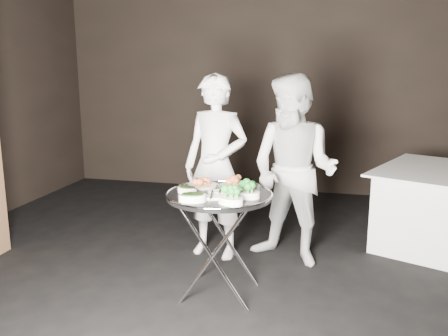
% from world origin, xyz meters
% --- Properties ---
extents(floor, '(6.00, 7.00, 0.05)m').
position_xyz_m(floor, '(0.00, 0.00, -0.03)').
color(floor, black).
rests_on(floor, ground).
extents(wall_back, '(6.00, 0.05, 3.00)m').
position_xyz_m(wall_back, '(0.00, 3.52, 1.50)').
color(wall_back, black).
rests_on(wall_back, floor).
extents(tray_stand, '(0.53, 0.45, 0.77)m').
position_xyz_m(tray_stand, '(-0.04, 0.28, 0.43)').
color(tray_stand, silver).
rests_on(tray_stand, floor).
extents(serving_tray, '(0.78, 0.78, 0.04)m').
position_xyz_m(serving_tray, '(-0.04, 0.28, 0.78)').
color(serving_tray, black).
rests_on(serving_tray, tray_stand).
extents(potato_plate_a, '(0.23, 0.23, 0.08)m').
position_xyz_m(potato_plate_a, '(-0.21, 0.45, 0.83)').
color(potato_plate_a, beige).
rests_on(potato_plate_a, serving_tray).
extents(potato_plate_b, '(0.21, 0.21, 0.08)m').
position_xyz_m(potato_plate_b, '(0.03, 0.49, 0.83)').
color(potato_plate_b, beige).
rests_on(potato_plate_b, serving_tray).
extents(greens_bowl, '(0.12, 0.12, 0.07)m').
position_xyz_m(greens_bowl, '(0.18, 0.43, 0.82)').
color(greens_bowl, white).
rests_on(greens_bowl, serving_tray).
extents(asparagus_plate_a, '(0.20, 0.13, 0.04)m').
position_xyz_m(asparagus_plate_a, '(-0.03, 0.29, 0.81)').
color(asparagus_plate_a, white).
rests_on(asparagus_plate_a, serving_tray).
extents(asparagus_plate_b, '(0.20, 0.14, 0.04)m').
position_xyz_m(asparagus_plate_b, '(-0.06, 0.14, 0.81)').
color(asparagus_plate_b, white).
rests_on(asparagus_plate_b, serving_tray).
extents(spinach_bowl_a, '(0.17, 0.13, 0.06)m').
position_xyz_m(spinach_bowl_a, '(-0.27, 0.25, 0.82)').
color(spinach_bowl_a, white).
rests_on(spinach_bowl_a, serving_tray).
extents(spinach_bowl_b, '(0.21, 0.17, 0.08)m').
position_xyz_m(spinach_bowl_b, '(-0.16, 0.04, 0.83)').
color(spinach_bowl_b, white).
rests_on(spinach_bowl_b, serving_tray).
extents(broccoli_bowl_a, '(0.19, 0.14, 0.08)m').
position_xyz_m(broccoli_bowl_a, '(0.18, 0.22, 0.83)').
color(broccoli_bowl_a, white).
rests_on(broccoli_bowl_a, serving_tray).
extents(broccoli_bowl_b, '(0.23, 0.20, 0.08)m').
position_xyz_m(broccoli_bowl_b, '(0.10, 0.05, 0.83)').
color(broccoli_bowl_b, white).
rests_on(broccoli_bowl_b, serving_tray).
extents(serving_utensils, '(0.58, 0.44, 0.01)m').
position_xyz_m(serving_utensils, '(-0.02, 0.35, 0.84)').
color(serving_utensils, silver).
rests_on(serving_utensils, serving_tray).
extents(waiter_left, '(0.66, 0.50, 1.64)m').
position_xyz_m(waiter_left, '(-0.26, 1.05, 0.82)').
color(waiter_left, silver).
rests_on(waiter_left, floor).
extents(waiter_right, '(0.97, 0.86, 1.64)m').
position_xyz_m(waiter_right, '(0.43, 1.04, 0.82)').
color(waiter_right, silver).
rests_on(waiter_right, floor).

